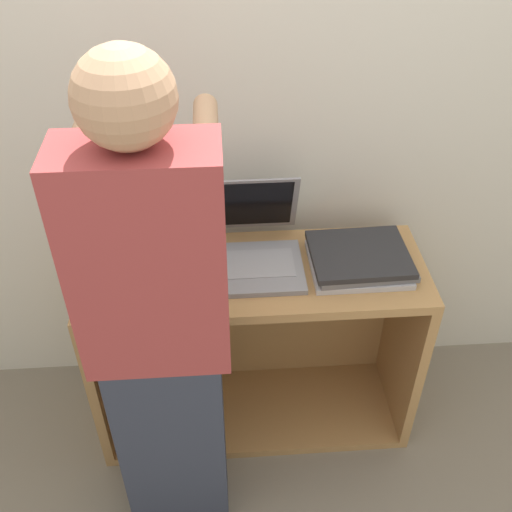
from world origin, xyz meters
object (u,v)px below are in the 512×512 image
Objects in this scene: laptop_stack_left at (147,265)px; person at (160,340)px; laptop_open at (253,247)px; laptop_stack_right at (359,259)px.

laptop_stack_left is 0.40m from person.
laptop_stack_right is (0.37, -0.07, -0.02)m from laptop_open.
laptop_open is at bearing 169.92° from laptop_stack_right.
laptop_stack_left is 0.74m from laptop_stack_right.
laptop_open is at bearing 9.31° from laptop_stack_left.
laptop_open is 1.07× the size of laptop_stack_left.
laptop_stack_left is at bearing -170.69° from laptop_open.
laptop_open reaches higher than laptop_stack_left.
laptop_open is 0.37m from laptop_stack_right.
laptop_stack_right is 0.77m from person.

